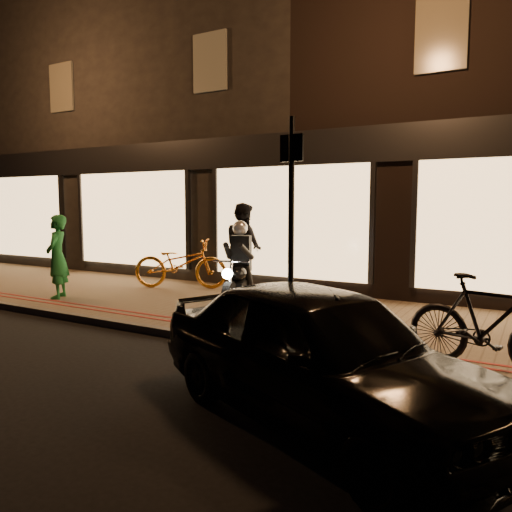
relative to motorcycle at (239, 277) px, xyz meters
The scene contains 12 objects.
ground 1.77m from the motorcycle, 97.79° to the right, with size 90.00×90.00×0.00m, color black.
sidewalk 0.82m from the motorcycle, 118.12° to the left, with size 50.00×4.00×0.12m, color brown.
kerb_stone 1.70m from the motorcycle, 98.04° to the right, with size 50.00×0.14×0.12m, color #59544C.
red_kerb_lines 1.23m from the motorcycle, 101.80° to the right, with size 50.00×0.26×0.01m.
building_row 8.19m from the motorcycle, 91.69° to the left, with size 48.00×10.11×8.50m.
motorcycle is the anchor object (origin of this frame).
sign_post 2.38m from the motorcycle, 39.18° to the right, with size 0.35×0.09×3.00m.
bicycle_gold 2.85m from the motorcycle, 148.92° to the left, with size 0.73×2.10×1.10m, color orange.
bicycle_dark 4.25m from the motorcycle, 17.35° to the right, with size 0.51×1.82×1.09m, color black.
person_green 3.89m from the motorcycle, 169.84° to the right, with size 0.61×0.40×1.66m, color #1F7635.
person_dark 2.44m from the motorcycle, 119.40° to the left, with size 0.92×0.72×1.90m, color black.
parked_car 4.20m from the motorcycle, 47.87° to the right, with size 1.53×3.79×1.29m, color black.
Camera 1 is at (4.73, -5.67, 2.00)m, focal length 35.00 mm.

